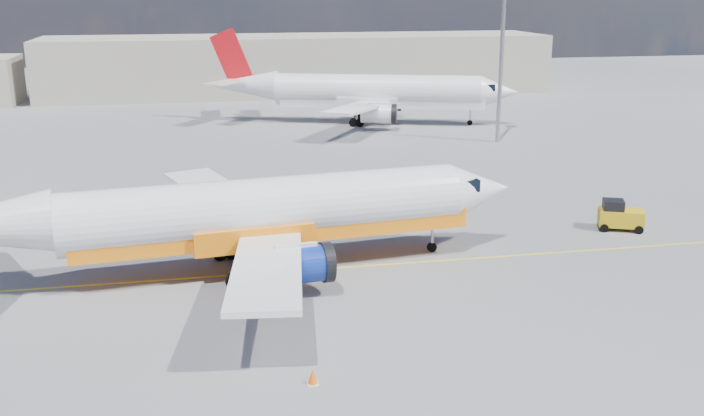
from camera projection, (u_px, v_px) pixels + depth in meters
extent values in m
plane|color=#5D5D62|center=(399.00, 284.00, 40.09)|extent=(240.00, 240.00, 0.00)
cube|color=yellow|center=(385.00, 265.00, 42.92)|extent=(70.00, 0.15, 0.01)
cube|color=#AFA796|center=(299.00, 64.00, 110.67)|extent=(70.00, 14.00, 8.00)
cylinder|color=white|center=(267.00, 208.00, 41.27)|extent=(21.28, 5.66, 3.25)
cone|color=white|center=(479.00, 190.00, 44.97)|extent=(4.18, 3.67, 3.25)
cube|color=black|center=(459.00, 183.00, 44.43)|extent=(1.87, 2.37, 0.67)
cube|color=orange|center=(276.00, 227.00, 41.72)|extent=(21.21, 5.09, 1.15)
cube|color=white|center=(220.00, 195.00, 47.21)|extent=(6.91, 11.82, 0.77)
cube|color=white|center=(267.00, 268.00, 34.96)|extent=(4.51, 11.78, 0.77)
cylinder|color=navy|center=(260.00, 217.00, 45.84)|extent=(3.63, 2.20, 1.82)
cylinder|color=navy|center=(296.00, 265.00, 37.96)|extent=(3.63, 2.20, 1.82)
cylinder|color=black|center=(286.00, 215.00, 46.29)|extent=(0.71, 2.05, 2.01)
cylinder|color=black|center=(326.00, 262.00, 38.42)|extent=(0.71, 2.05, 2.01)
cylinder|color=#98989F|center=(432.00, 232.00, 44.73)|extent=(0.19, 0.19, 2.01)
cylinder|color=black|center=(432.00, 247.00, 44.99)|extent=(0.56, 0.29, 0.54)
cylinder|color=black|center=(226.00, 252.00, 43.63)|extent=(0.90, 0.46, 0.86)
cylinder|color=black|center=(241.00, 281.00, 39.43)|extent=(0.90, 0.46, 0.86)
cylinder|color=white|center=(378.00, 90.00, 86.02)|extent=(22.38, 10.21, 3.46)
cone|color=white|center=(500.00, 92.00, 84.56)|extent=(4.94, 4.55, 3.46)
cone|color=white|center=(246.00, 85.00, 87.55)|extent=(7.80, 5.33, 3.29)
cube|color=black|center=(487.00, 87.00, 84.56)|extent=(2.37, 2.76, 0.71)
cube|color=white|center=(382.00, 101.00, 86.28)|extent=(22.19, 9.63, 1.22)
cube|color=white|center=(370.00, 90.00, 93.25)|extent=(4.10, 12.42, 0.82)
cube|color=white|center=(357.00, 108.00, 79.62)|extent=(9.24, 12.09, 0.82)
cylinder|color=white|center=(385.00, 102.00, 90.85)|extent=(4.08, 2.97, 1.93)
cylinder|color=white|center=(379.00, 114.00, 82.10)|extent=(4.08, 2.97, 1.93)
cylinder|color=black|center=(399.00, 102.00, 90.68)|extent=(1.14, 2.19, 2.14)
cylinder|color=black|center=(394.00, 114.00, 81.92)|extent=(1.14, 2.19, 2.14)
cube|color=red|center=(232.00, 57.00, 86.87)|extent=(4.64, 1.77, 6.36)
cube|color=white|center=(240.00, 76.00, 90.65)|extent=(2.24, 5.09, 0.18)
cube|color=white|center=(225.00, 82.00, 84.42)|extent=(4.80, 5.44, 0.18)
cylinder|color=#98989F|center=(470.00, 114.00, 85.55)|extent=(0.23, 0.23, 2.14)
cylinder|color=black|center=(470.00, 123.00, 85.82)|extent=(0.62, 0.41, 0.57)
cylinder|color=black|center=(361.00, 115.00, 89.45)|extent=(0.99, 0.65, 0.92)
cylinder|color=black|center=(357.00, 123.00, 84.78)|extent=(0.99, 0.65, 0.92)
cylinder|color=black|center=(602.00, 221.00, 49.92)|extent=(0.55, 0.38, 0.51)
cylinder|color=black|center=(604.00, 228.00, 48.56)|extent=(0.55, 0.38, 0.51)
cylinder|color=black|center=(635.00, 223.00, 49.54)|extent=(0.55, 0.38, 0.51)
cylinder|color=black|center=(639.00, 230.00, 48.19)|extent=(0.55, 0.38, 0.51)
cube|color=gold|center=(621.00, 218.00, 48.91)|extent=(3.01, 2.34, 1.03)
cube|color=black|center=(613.00, 205.00, 48.78)|extent=(1.61, 1.61, 0.62)
cube|color=white|center=(313.00, 383.00, 30.07)|extent=(0.44, 0.44, 0.04)
cone|color=#FD650A|center=(313.00, 376.00, 29.98)|extent=(0.38, 0.38, 0.58)
cylinder|color=#98989F|center=(502.00, 47.00, 74.20)|extent=(0.40, 0.40, 18.20)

